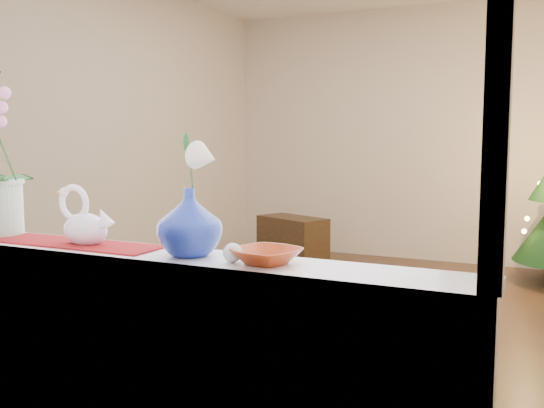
% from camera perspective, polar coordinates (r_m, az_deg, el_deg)
% --- Properties ---
extents(ground, '(5.00, 5.00, 0.00)m').
position_cam_1_polar(ground, '(4.43, 8.38, -11.07)').
color(ground, '#392317').
rests_on(ground, ground).
extents(wall_back, '(4.50, 0.10, 2.70)m').
position_cam_1_polar(wall_back, '(6.66, 14.92, 6.33)').
color(wall_back, beige).
rests_on(wall_back, ground).
extents(wall_front, '(4.50, 0.10, 2.70)m').
position_cam_1_polar(wall_front, '(1.97, -12.97, 7.24)').
color(wall_front, beige).
rests_on(wall_front, ground).
extents(wall_left, '(0.10, 5.00, 2.70)m').
position_cam_1_polar(wall_left, '(5.33, -15.31, 6.41)').
color(wall_left, beige).
rests_on(wall_left, ground).
extents(window_apron, '(2.20, 0.08, 0.88)m').
position_cam_1_polar(window_apron, '(2.19, -11.68, -17.36)').
color(window_apron, white).
rests_on(window_apron, ground).
extents(windowsill, '(2.20, 0.26, 0.04)m').
position_cam_1_polar(windowsill, '(2.12, -10.49, -5.04)').
color(windowsill, white).
rests_on(windowsill, window_apron).
extents(window_frame, '(2.22, 0.06, 1.60)m').
position_cam_1_polar(window_frame, '(2.04, -12.67, 17.13)').
color(window_frame, white).
rests_on(window_frame, windowsill).
extents(runner, '(0.70, 0.20, 0.01)m').
position_cam_1_polar(runner, '(2.35, -18.03, -3.55)').
color(runner, maroon).
rests_on(runner, windowsill).
extents(swan, '(0.26, 0.14, 0.21)m').
position_cam_1_polar(swan, '(2.31, -17.18, -1.16)').
color(swan, white).
rests_on(swan, windowsill).
extents(blue_vase, '(0.29, 0.29, 0.26)m').
position_cam_1_polar(blue_vase, '(2.02, -7.77, -1.21)').
color(blue_vase, navy).
rests_on(blue_vase, windowsill).
extents(lily, '(0.14, 0.08, 0.20)m').
position_cam_1_polar(lily, '(2.01, -7.86, 5.26)').
color(lily, silver).
rests_on(lily, blue_vase).
extents(paperweight, '(0.07, 0.07, 0.06)m').
position_cam_1_polar(paperweight, '(1.91, -3.74, -4.61)').
color(paperweight, silver).
rests_on(paperweight, windowsill).
extents(amber_dish, '(0.21, 0.21, 0.04)m').
position_cam_1_polar(amber_dish, '(1.89, -0.51, -5.01)').
color(amber_dish, '#98300F').
rests_on(amber_dish, windowsill).
extents(side_table, '(0.79, 0.60, 0.53)m').
position_cam_1_polar(side_table, '(6.08, 1.94, -3.71)').
color(side_table, black).
rests_on(side_table, ground).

